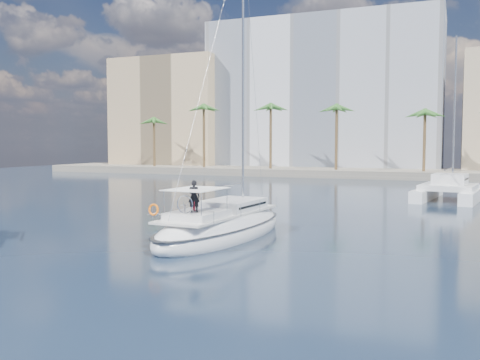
% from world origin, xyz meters
% --- Properties ---
extents(ground, '(160.00, 160.00, 0.00)m').
position_xyz_m(ground, '(0.00, 0.00, 0.00)').
color(ground, black).
rests_on(ground, ground).
extents(quay, '(120.00, 14.00, 1.20)m').
position_xyz_m(quay, '(0.00, 61.00, 0.60)').
color(quay, gray).
rests_on(quay, ground).
extents(building_modern, '(42.00, 16.00, 28.00)m').
position_xyz_m(building_modern, '(-12.00, 73.00, 14.00)').
color(building_modern, white).
rests_on(building_modern, ground).
extents(building_tan_left, '(22.00, 14.00, 22.00)m').
position_xyz_m(building_tan_left, '(-42.00, 69.00, 11.00)').
color(building_tan_left, tan).
rests_on(building_tan_left, ground).
extents(palm_left, '(3.60, 3.60, 12.30)m').
position_xyz_m(palm_left, '(-34.00, 57.00, 10.28)').
color(palm_left, brown).
rests_on(palm_left, ground).
extents(palm_centre, '(3.60, 3.60, 12.30)m').
position_xyz_m(palm_centre, '(0.00, 57.00, 10.28)').
color(palm_centre, brown).
rests_on(palm_centre, ground).
extents(main_sloop, '(5.14, 13.34, 19.38)m').
position_xyz_m(main_sloop, '(-1.20, 1.33, 0.57)').
color(main_sloop, white).
rests_on(main_sloop, ground).
extents(catamaran, '(6.77, 11.29, 15.70)m').
position_xyz_m(catamaran, '(10.70, 27.78, 1.11)').
color(catamaran, white).
rests_on(catamaran, ground).
extents(seagull, '(1.22, 0.52, 0.23)m').
position_xyz_m(seagull, '(-7.40, 4.30, 0.65)').
color(seagull, silver).
rests_on(seagull, ground).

